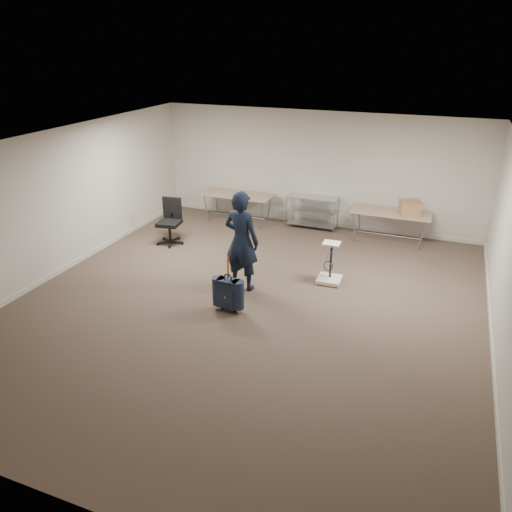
% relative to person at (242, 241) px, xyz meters
% --- Properties ---
extents(ground, '(9.00, 9.00, 0.00)m').
position_rel_person_xyz_m(ground, '(0.35, -0.57, -0.94)').
color(ground, '#3E3026').
rests_on(ground, ground).
extents(room_shell, '(8.00, 9.00, 9.00)m').
position_rel_person_xyz_m(room_shell, '(0.35, 0.81, -0.89)').
color(room_shell, beige).
rests_on(room_shell, ground).
extents(folding_table_left, '(1.80, 0.75, 0.73)m').
position_rel_person_xyz_m(folding_table_left, '(-1.55, 3.38, -0.27)').
color(folding_table_left, '#907358').
rests_on(folding_table_left, ground).
extents(folding_table_right, '(1.80, 0.75, 0.73)m').
position_rel_person_xyz_m(folding_table_right, '(2.25, 3.38, -0.27)').
color(folding_table_right, '#907358').
rests_on(folding_table_right, ground).
extents(wire_shelf, '(1.22, 0.47, 0.80)m').
position_rel_person_xyz_m(wire_shelf, '(0.35, 3.63, -0.50)').
color(wire_shelf, '#BABDC1').
rests_on(wire_shelf, ground).
extents(person, '(0.74, 0.54, 1.89)m').
position_rel_person_xyz_m(person, '(0.00, 0.00, 0.00)').
color(person, black).
rests_on(person, ground).
extents(suitcase, '(0.38, 0.23, 1.02)m').
position_rel_person_xyz_m(suitcase, '(0.14, -0.92, -0.60)').
color(suitcase, black).
rests_on(suitcase, ground).
extents(office_chair, '(0.63, 0.63, 1.04)m').
position_rel_person_xyz_m(office_chair, '(-2.40, 1.46, -0.63)').
color(office_chair, black).
rests_on(office_chair, ground).
extents(equipment_cart, '(0.46, 0.46, 0.82)m').
position_rel_person_xyz_m(equipment_cart, '(1.49, 0.81, -0.73)').
color(equipment_cart, beige).
rests_on(equipment_cart, ground).
extents(cardboard_box, '(0.52, 0.46, 0.33)m').
position_rel_person_xyz_m(cardboard_box, '(2.66, 3.31, -0.05)').
color(cardboard_box, '#A47F4C').
rests_on(cardboard_box, folding_table_right).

